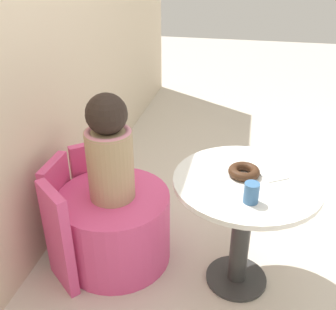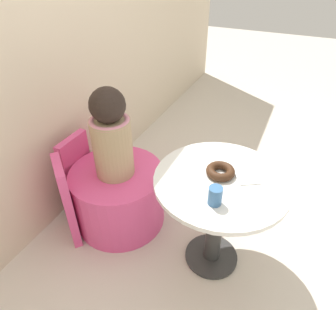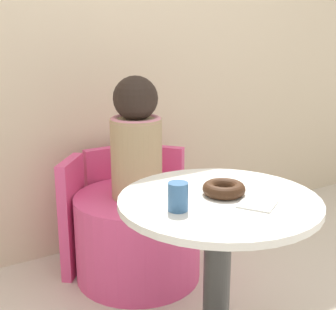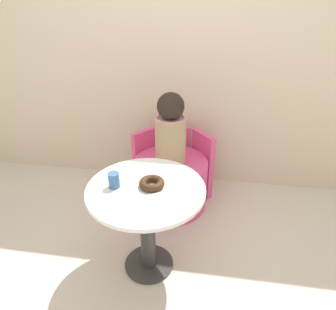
{
  "view_description": "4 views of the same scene",
  "coord_description": "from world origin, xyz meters",
  "px_view_note": "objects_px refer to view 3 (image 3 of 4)",
  "views": [
    {
      "loc": [
        -1.67,
        0.03,
        1.59
      ],
      "look_at": [
        -0.08,
        0.36,
        0.72
      ],
      "focal_mm": 42.0,
      "sensor_mm": 36.0,
      "label": 1
    },
    {
      "loc": [
        -1.24,
        -0.26,
        1.6
      ],
      "look_at": [
        -0.06,
        0.29,
        0.68
      ],
      "focal_mm": 32.0,
      "sensor_mm": 36.0,
      "label": 2
    },
    {
      "loc": [
        -1.0,
        -1.19,
        1.19
      ],
      "look_at": [
        -0.04,
        0.38,
        0.69
      ],
      "focal_mm": 50.0,
      "sensor_mm": 36.0,
      "label": 3
    },
    {
      "loc": [
        0.26,
        -1.38,
        1.62
      ],
      "look_at": [
        -0.01,
        0.36,
        0.65
      ],
      "focal_mm": 32.0,
      "sensor_mm": 36.0,
      "label": 4
    }
  ],
  "objects_px": {
    "tub_chair": "(138,236)",
    "donut": "(224,189)",
    "cup": "(178,197)",
    "round_table": "(218,241)",
    "child_figure": "(136,140)"
  },
  "relations": [
    {
      "from": "donut",
      "to": "tub_chair",
      "type": "bearing_deg",
      "value": 88.99
    },
    {
      "from": "round_table",
      "to": "cup",
      "type": "distance_m",
      "value": 0.27
    },
    {
      "from": "cup",
      "to": "round_table",
      "type": "bearing_deg",
      "value": 6.35
    },
    {
      "from": "round_table",
      "to": "cup",
      "type": "relative_size",
      "value": 7.53
    },
    {
      "from": "cup",
      "to": "tub_chair",
      "type": "bearing_deg",
      "value": 72.39
    },
    {
      "from": "tub_chair",
      "to": "child_figure",
      "type": "distance_m",
      "value": 0.48
    },
    {
      "from": "donut",
      "to": "cup",
      "type": "bearing_deg",
      "value": -170.14
    },
    {
      "from": "child_figure",
      "to": "donut",
      "type": "distance_m",
      "value": 0.67
    },
    {
      "from": "tub_chair",
      "to": "child_figure",
      "type": "relative_size",
      "value": 1.07
    },
    {
      "from": "child_figure",
      "to": "donut",
      "type": "xyz_separation_m",
      "value": [
        -0.01,
        -0.67,
        -0.04
      ]
    },
    {
      "from": "cup",
      "to": "donut",
      "type": "bearing_deg",
      "value": 9.86
    },
    {
      "from": "cup",
      "to": "child_figure",
      "type": "bearing_deg",
      "value": 72.39
    },
    {
      "from": "round_table",
      "to": "donut",
      "type": "relative_size",
      "value": 4.65
    },
    {
      "from": "round_table",
      "to": "child_figure",
      "type": "bearing_deg",
      "value": 86.31
    },
    {
      "from": "tub_chair",
      "to": "donut",
      "type": "relative_size",
      "value": 4.08
    }
  ]
}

